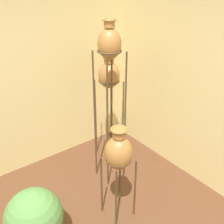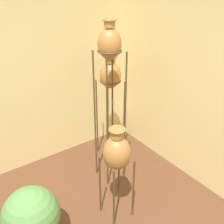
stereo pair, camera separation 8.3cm
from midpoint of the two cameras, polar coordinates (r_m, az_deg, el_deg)
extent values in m
cylinder|color=#473823|center=(3.02, -1.77, -3.47)|extent=(0.02, 0.02, 1.69)
cylinder|color=#473823|center=(3.16, 2.09, -1.99)|extent=(0.02, 0.02, 1.69)
cylinder|color=#473823|center=(3.21, -4.51, -1.56)|extent=(0.02, 0.02, 1.69)
cylinder|color=#473823|center=(3.34, -0.76, -0.25)|extent=(0.02, 0.02, 1.69)
torus|color=#473823|center=(2.87, -1.41, 13.11)|extent=(0.27, 0.27, 0.02)
ellipsoid|color=#A87038|center=(2.85, -1.43, 14.58)|extent=(0.26, 0.26, 0.34)
cylinder|color=#A87038|center=(2.81, -1.48, 18.67)|extent=(0.11, 0.11, 0.08)
torus|color=#A87038|center=(2.81, -1.49, 19.44)|extent=(0.15, 0.15, 0.02)
cylinder|color=#473823|center=(3.58, -1.71, -3.07)|extent=(0.02, 0.02, 1.16)
cylinder|color=#473823|center=(3.73, 1.75, -1.75)|extent=(0.02, 0.02, 1.16)
cylinder|color=#473823|center=(3.78, -4.19, -1.37)|extent=(0.02, 0.02, 1.16)
cylinder|color=#473823|center=(3.92, -0.81, -0.19)|extent=(0.02, 0.02, 1.16)
torus|color=#473823|center=(3.51, -1.33, 6.77)|extent=(0.28, 0.28, 0.02)
ellipsoid|color=#A87038|center=(3.48, -1.35, 7.98)|extent=(0.28, 0.28, 0.35)
cylinder|color=#A87038|center=(3.42, -1.38, 11.26)|extent=(0.13, 0.13, 0.07)
torus|color=#A87038|center=(3.41, -1.39, 11.81)|extent=(0.17, 0.17, 0.02)
cylinder|color=#473823|center=(2.81, 0.03, -18.59)|extent=(0.02, 0.02, 0.75)
cylinder|color=#473823|center=(2.92, 4.17, -16.36)|extent=(0.02, 0.02, 0.75)
cylinder|color=#473823|center=(2.96, -3.11, -15.74)|extent=(0.02, 0.02, 0.75)
cylinder|color=#473823|center=(3.07, 0.94, -13.78)|extent=(0.02, 0.02, 0.75)
torus|color=#473823|center=(2.69, 0.54, -10.27)|extent=(0.26, 0.26, 0.02)
ellipsoid|color=#A87038|center=(2.64, 0.55, -8.85)|extent=(0.28, 0.28, 0.37)
cylinder|color=#A87038|center=(2.51, 0.57, -4.66)|extent=(0.13, 0.13, 0.09)
torus|color=#A87038|center=(2.49, 0.58, -3.82)|extent=(0.17, 0.17, 0.02)
sphere|color=#568E47|center=(2.71, -17.52, -20.97)|extent=(0.54, 0.54, 0.54)
camera|label=1|loc=(0.04, -90.77, -0.40)|focal=42.00mm
camera|label=2|loc=(0.04, 89.23, 0.40)|focal=42.00mm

